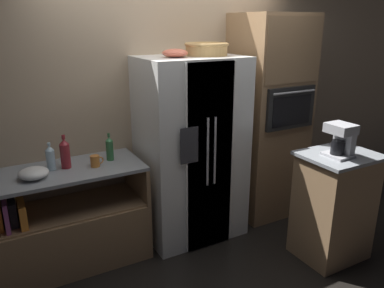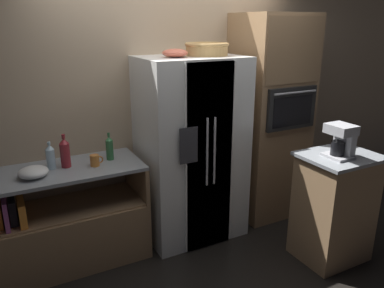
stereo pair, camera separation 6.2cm
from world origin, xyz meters
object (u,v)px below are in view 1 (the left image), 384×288
object	(u,v)px
wall_oven	(268,118)
mug	(95,161)
mixing_bowl	(34,173)
fruit_bowl	(175,53)
bottle_tall	(50,158)
bottle_short	(65,153)
wicker_basket	(206,48)
refrigerator	(191,150)
bottle_wide	(110,148)
coffee_maker	(341,139)

from	to	relation	value
wall_oven	mug	distance (m)	1.91
mixing_bowl	fruit_bowl	bearing A→B (deg)	0.50
bottle_tall	bottle_short	world-z (taller)	bottle_short
bottle_tall	mixing_bowl	xyz separation A→B (m)	(-0.15, -0.13, -0.06)
bottle_short	wall_oven	bearing A→B (deg)	-1.46
wicker_basket	refrigerator	bearing A→B (deg)	-178.56
bottle_tall	mixing_bowl	distance (m)	0.21
fruit_bowl	bottle_tall	distance (m)	1.39
fruit_bowl	mug	bearing A→B (deg)	178.76
wicker_basket	bottle_short	world-z (taller)	wicker_basket
bottle_wide	fruit_bowl	bearing A→B (deg)	-10.73
fruit_bowl	coffee_maker	size ratio (longest dim) A/B	0.80
fruit_bowl	bottle_short	world-z (taller)	fruit_bowl
bottle_short	coffee_maker	bearing A→B (deg)	-28.52
mug	mixing_bowl	xyz separation A→B (m)	(-0.50, -0.03, -0.01)
mug	mixing_bowl	distance (m)	0.50
bottle_short	mug	bearing A→B (deg)	-21.99
bottle_short	bottle_wide	distance (m)	0.39
fruit_bowl	mixing_bowl	xyz separation A→B (m)	(-1.26, -0.01, -0.88)
bottle_tall	bottle_short	distance (m)	0.12
bottle_tall	bottle_wide	size ratio (longest dim) A/B	0.95
mug	bottle_short	bearing A→B (deg)	158.01
bottle_tall	wicker_basket	bearing A→B (deg)	-3.81
refrigerator	wall_oven	bearing A→B (deg)	1.86
wicker_basket	mug	bearing A→B (deg)	-179.48
wall_oven	refrigerator	bearing A→B (deg)	-178.14
refrigerator	wall_oven	xyz separation A→B (m)	(0.97, 0.03, 0.20)
mixing_bowl	coffee_maker	xyz separation A→B (m)	(2.31, -0.99, 0.21)
wall_oven	bottle_tall	distance (m)	2.25
fruit_bowl	mixing_bowl	distance (m)	1.54
bottle_wide	mixing_bowl	size ratio (longest dim) A/B	1.07
coffee_maker	mug	bearing A→B (deg)	150.72
wicker_basket	mug	distance (m)	1.43
mixing_bowl	bottle_short	bearing A→B (deg)	23.69
mug	mixing_bowl	bearing A→B (deg)	-176.82
wicker_basket	bottle_short	distance (m)	1.57
fruit_bowl	refrigerator	bearing A→B (deg)	7.28
refrigerator	fruit_bowl	distance (m)	0.95
wall_oven	mug	size ratio (longest dim) A/B	19.10
fruit_bowl	bottle_short	bearing A→B (deg)	173.78
wall_oven	bottle_wide	size ratio (longest dim) A/B	8.69
refrigerator	fruit_bowl	bearing A→B (deg)	-172.72
wicker_basket	wall_oven	bearing A→B (deg)	1.95
wicker_basket	coffee_maker	bearing A→B (deg)	-55.32
bottle_tall	coffee_maker	size ratio (longest dim) A/B	0.84
mug	coffee_maker	world-z (taller)	coffee_maker
bottle_wide	coffee_maker	size ratio (longest dim) A/B	0.88
mixing_bowl	mug	bearing A→B (deg)	3.18
fruit_bowl	bottle_wide	xyz separation A→B (m)	(-0.61, 0.12, -0.82)
wall_oven	coffee_maker	xyz separation A→B (m)	(-0.09, -1.05, 0.06)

